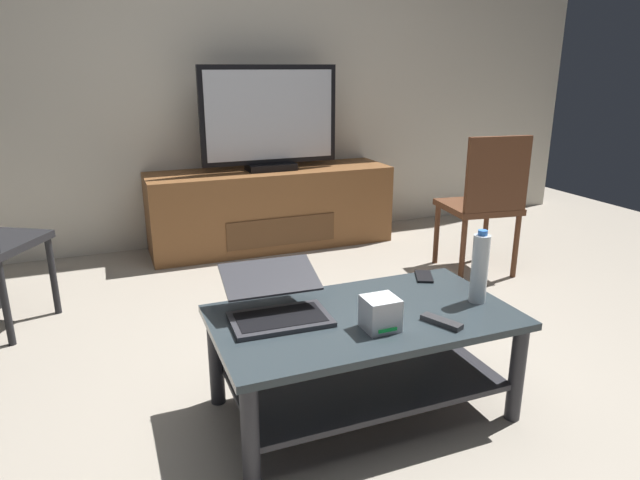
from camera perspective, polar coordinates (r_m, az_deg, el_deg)
The scene contains 11 objects.
ground_plane at distance 2.53m, azimuth 2.87°, elevation -14.46°, with size 7.68×7.68×0.00m, color #9E9384.
back_wall at distance 4.39m, azimuth -10.30°, elevation 18.01°, with size 6.40×0.12×2.80m, color beige.
coffee_table at distance 2.22m, azimuth 4.45°, elevation -10.62°, with size 1.15×0.64×0.43m.
media_cabinet at distance 4.28m, azimuth -5.01°, elevation 3.29°, with size 1.83×0.51×0.59m.
television at distance 4.15m, azimuth -5.16°, elevation 12.10°, with size 1.02×0.20×0.75m.
dining_chair at distance 3.75m, azimuth 16.58°, elevation 4.07°, with size 0.49×0.49×0.93m.
laptop at distance 2.13m, azimuth -4.54°, elevation -6.30°, with size 0.38×0.38×0.16m.
router_box at distance 2.03m, azimuth 6.20°, elevation -7.49°, with size 0.12×0.12×0.12m.
water_bottle_near at distance 2.30m, azimuth 16.03°, elevation -2.78°, with size 0.07×0.07×0.30m.
cell_phone at distance 2.55m, azimuth 10.61°, elevation -3.68°, with size 0.07×0.14×0.01m, color black.
tv_remote at distance 2.12m, azimuth 12.33°, elevation -8.19°, with size 0.04×0.16×0.02m, color #2D2D30.
Camera 1 is at (-0.91, -1.95, 1.34)m, focal length 31.25 mm.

